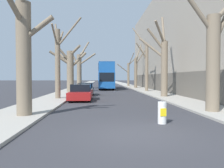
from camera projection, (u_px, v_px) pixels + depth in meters
The scene contains 17 objects.
ground_plane at pixel (135, 134), 7.53m from camera, with size 300.00×300.00×0.00m, color #333338.
sidewalk_left at pixel (84, 85), 57.16m from camera, with size 3.02×120.00×0.12m, color #A39E93.
sidewalk_right at pixel (126, 85), 57.72m from camera, with size 3.02×120.00×0.12m, color #A39E93.
building_facade_right at pixel (192, 42), 31.62m from camera, with size 10.08×41.27×14.28m.
street_tree_left_0 at pixel (24, 53), 10.58m from camera, with size 2.08×2.03×7.68m.
street_tree_left_1 at pixel (58, 60), 19.39m from camera, with size 2.69×2.64×7.26m.
street_tree_left_2 at pixel (70, 68), 28.49m from camera, with size 4.74×2.19×6.12m.
street_tree_left_3 at pixel (80, 68), 38.45m from camera, with size 4.53×3.50×8.51m.
street_tree_right_0 at pixel (214, 55), 11.89m from camera, with size 4.44×0.90×7.87m.
street_tree_right_1 at pixel (163, 62), 21.46m from camera, with size 2.84×3.33×8.37m.
street_tree_right_2 at pixel (146, 65), 30.24m from camera, with size 2.12×2.20×9.09m.
street_tree_right_3 at pixel (136, 70), 39.64m from camera, with size 2.33×2.49×8.20m.
street_tree_right_4 at pixel (128, 72), 48.30m from camera, with size 4.45×4.60×7.28m.
double_decker_bus at pixel (106, 75), 37.82m from camera, with size 2.51×11.53×4.38m.
parked_car_0 at pixel (81, 93), 18.90m from camera, with size 1.85×4.40×1.39m.
parked_car_1 at pixel (85, 89), 24.32m from camera, with size 1.75×3.97×1.37m.
traffic_bollard at pixel (162, 113), 9.26m from camera, with size 0.36×0.38×0.93m.
Camera 1 is at (-1.19, -7.43, 1.96)m, focal length 35.00 mm.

